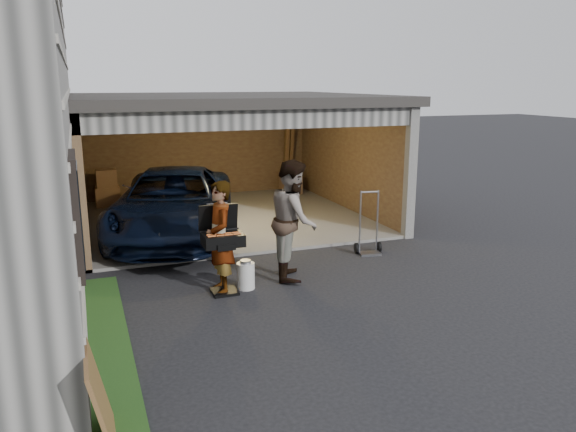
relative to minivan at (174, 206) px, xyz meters
name	(u,v)px	position (x,y,z in m)	size (l,w,h in m)	color
ground	(295,336)	(0.66, -5.20, -0.69)	(80.00, 80.00, 0.00)	black
groundcover_strip	(118,411)	(-1.59, -6.20, -0.66)	(0.50, 8.00, 0.06)	#193814
garage	(221,139)	(1.43, 1.59, 1.18)	(6.80, 6.30, 2.90)	#605E59
minivan	(174,206)	(0.00, 0.00, 0.00)	(2.28, 4.94, 1.37)	black
woman	(220,238)	(0.16, -3.33, 0.19)	(0.64, 0.42, 1.75)	silver
man	(294,220)	(1.46, -3.07, 0.30)	(0.96, 0.75, 1.97)	#3F1D18
bbq_grill	(222,242)	(0.19, -3.36, 0.12)	(0.61, 0.53, 1.36)	black
propane_tank	(246,276)	(0.56, -3.33, -0.48)	(0.28, 0.28, 0.42)	white
plywood_panel	(101,402)	(-1.74, -6.70, -0.24)	(0.04, 0.81, 0.91)	brown
hand_truck	(369,242)	(3.27, -2.35, -0.45)	(0.52, 0.44, 1.21)	slate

